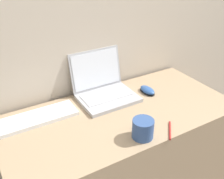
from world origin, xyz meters
TOP-DOWN VIEW (x-y plane):
  - wall_back at (0.00, 0.62)m, footprint 7.00×0.04m
  - desk at (0.00, 0.29)m, footprint 1.22×0.58m
  - laptop at (0.01, 0.48)m, footprint 0.31×0.29m
  - drink_cup at (-0.02, 0.08)m, footprint 0.10×0.10m
  - computer_mouse at (0.25, 0.39)m, footprint 0.06×0.12m
  - external_keyboard at (-0.38, 0.45)m, footprint 0.38×0.13m
  - pen at (0.12, 0.04)m, footprint 0.09×0.11m

SIDE VIEW (x-z plane):
  - desk at x=0.00m, z-range 0.00..0.75m
  - pen at x=0.12m, z-range 0.75..0.75m
  - external_keyboard at x=-0.38m, z-range 0.75..0.77m
  - computer_mouse at x=0.25m, z-range 0.74..0.77m
  - drink_cup at x=-0.02m, z-range 0.75..0.84m
  - laptop at x=0.01m, z-range 0.68..0.92m
  - wall_back at x=0.00m, z-range 0.00..2.50m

